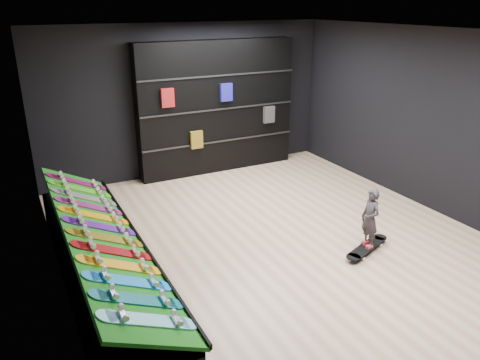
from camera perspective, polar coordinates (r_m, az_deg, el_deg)
name	(u,v)px	position (r m, az deg, el deg)	size (l,w,h in m)	color
floor	(276,241)	(7.12, 4.35, -7.38)	(6.00, 7.00, 0.01)	beige
ceiling	(282,32)	(6.28, 5.14, 17.48)	(6.00, 7.00, 0.01)	white
wall_back	(187,100)	(9.60, -6.46, 9.61)	(6.00, 0.02, 3.00)	black
wall_left	(49,181)	(5.64, -22.21, -0.08)	(0.02, 7.00, 3.00)	black
wall_right	(432,121)	(8.47, 22.38, 6.63)	(0.02, 7.00, 3.00)	black
display_rack	(102,268)	(6.21, -16.46, -10.21)	(0.90, 4.50, 0.50)	black
turf_ramp	(102,234)	(6.00, -16.44, -6.34)	(1.00, 4.50, 0.04)	#0F5B0E
back_shelving	(217,107)	(9.69, -2.84, 8.83)	(3.34, 0.39, 2.67)	black
floor_skateboard	(367,249)	(7.03, 15.21, -8.14)	(0.98, 0.22, 0.09)	black
child	(369,230)	(6.89, 15.45, -5.86)	(0.20, 0.14, 0.53)	black
display_board_0	(149,320)	(4.39, -11.03, -16.42)	(0.98, 0.22, 0.09)	#0CB2E5
display_board_1	(138,299)	(4.67, -12.30, -14.03)	(0.98, 0.22, 0.09)	#0C8C99
display_board_2	(129,281)	(4.95, -13.41, -11.91)	(0.98, 0.22, 0.09)	blue
display_board_3	(120,265)	(5.24, -14.38, -10.01)	(0.98, 0.22, 0.09)	orange
display_board_4	(113,251)	(5.53, -15.23, -8.31)	(0.98, 0.22, 0.09)	red
display_board_5	(106,238)	(5.83, -16.00, -6.79)	(0.98, 0.22, 0.09)	yellow
display_board_6	(100,226)	(6.14, -16.68, -5.41)	(0.98, 0.22, 0.09)	purple
display_board_7	(95,216)	(6.45, -17.29, -4.17)	(0.98, 0.22, 0.09)	yellow
display_board_8	(90,206)	(6.76, -17.85, -3.04)	(0.98, 0.22, 0.09)	#2626BF
display_board_9	(85,197)	(7.08, -18.36, -2.01)	(0.98, 0.22, 0.09)	black
display_board_10	(81,189)	(7.40, -18.82, -1.07)	(0.98, 0.22, 0.09)	green
display_board_11	(77,182)	(7.72, -19.24, -0.20)	(0.98, 0.22, 0.09)	#E5198C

